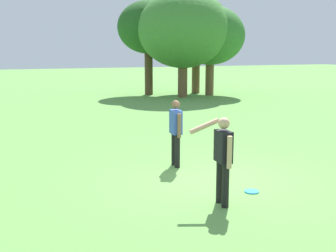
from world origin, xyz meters
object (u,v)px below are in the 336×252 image
Objects in this scene: person_catcher at (176,129)px; tree_broad_center at (183,30)px; tree_tall_left at (148,28)px; frisbee at (252,192)px; tree_far_right at (196,23)px; tree_slender_mid at (210,36)px; person_thrower at (222,154)px.

tree_broad_center is at bearing 64.03° from person_catcher.
frisbee is at bearing -104.68° from tree_tall_left.
tree_slender_mid is at bearing -81.78° from tree_far_right.
tree_broad_center is at bearing -170.19° from tree_slender_mid.
frisbee is at bearing -75.67° from person_catcher.
tree_broad_center is at bearing -134.84° from tree_far_right.
tree_far_right reaches higher than tree_broad_center.
tree_tall_left reaches higher than frisbee.
tree_tall_left is at bearing 73.02° from person_thrower.
tree_far_right reaches higher than tree_tall_left.
frisbee is 19.73m from tree_tall_left.
person_thrower is 2.76m from person_catcher.
frisbee is 0.05× the size of tree_broad_center.
person_thrower is 19.84m from tree_slender_mid.
tree_tall_left is (5.49, 16.27, 3.27)m from person_catcher.
tree_broad_center is 2.69m from tree_far_right.
tree_broad_center is 2.13m from tree_slender_mid.
tree_broad_center is at bearing -55.53° from tree_tall_left.
person_catcher is (0.32, 2.75, -0.02)m from person_thrower.
frisbee is 19.26m from tree_slender_mid.
frisbee is 0.04× the size of tree_far_right.
tree_slender_mid is at bearing 58.30° from person_catcher.
tree_slender_mid is (2.08, 0.36, -0.32)m from tree_broad_center.
tree_tall_left is 3.93m from tree_slender_mid.
tree_slender_mid reaches higher than person_catcher.
person_thrower is 0.26× the size of tree_broad_center.
person_catcher is at bearing -108.65° from tree_tall_left.
person_catcher is 5.73× the size of frisbee.
person_catcher is at bearing -121.70° from tree_slender_mid.
person_catcher is 0.26× the size of tree_far_right.
frisbee is 0.05× the size of tree_tall_left.
person_thrower is 1.00× the size of person_catcher.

